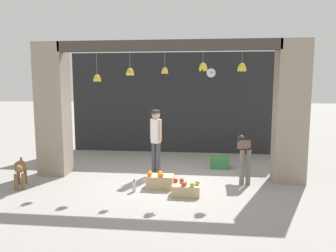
{
  "coord_description": "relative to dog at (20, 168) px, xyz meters",
  "views": [
    {
      "loc": [
        0.88,
        -7.47,
        2.31
      ],
      "look_at": [
        0.0,
        0.48,
        1.24
      ],
      "focal_mm": 35.0,
      "sensor_mm": 36.0,
      "label": 1
    }
  ],
  "objects": [
    {
      "name": "water_bottle",
      "position": [
        2.56,
        -0.02,
        -0.31
      ],
      "size": [
        0.08,
        0.08,
        0.26
      ],
      "color": "silver",
      "rests_on": "ground_plane"
    },
    {
      "name": "dog",
      "position": [
        0.0,
        0.0,
        0.0
      ],
      "size": [
        0.49,
        0.84,
        0.64
      ],
      "rotation": [
        0.0,
        0.0,
        -1.14
      ],
      "color": "brown",
      "rests_on": "ground_plane"
    },
    {
      "name": "fruit_crate_oranges",
      "position": [
        3.07,
        0.32,
        -0.28
      ],
      "size": [
        0.58,
        0.37,
        0.37
      ],
      "color": "tan",
      "rests_on": "ground_plane"
    },
    {
      "name": "produce_box_green",
      "position": [
        4.46,
        2.16,
        -0.27
      ],
      "size": [
        0.49,
        0.38,
        0.31
      ],
      "primitive_type": "cube",
      "color": "#387A42",
      "rests_on": "ground_plane"
    },
    {
      "name": "fruit_crate_apples",
      "position": [
        3.67,
        -0.12,
        -0.3
      ],
      "size": [
        0.56,
        0.37,
        0.32
      ],
      "color": "tan",
      "rests_on": "ground_plane"
    },
    {
      "name": "shop_back_wall",
      "position": [
        3.14,
        4.09,
        1.2
      ],
      "size": [
        7.02,
        0.12,
        3.26
      ],
      "primitive_type": "cube",
      "color": "#232326",
      "rests_on": "ground_plane"
    },
    {
      "name": "shop_pillar_right",
      "position": [
        6.0,
        1.15,
        1.2
      ],
      "size": [
        0.7,
        0.6,
        3.26
      ],
      "primitive_type": "cube",
      "color": "gray",
      "rests_on": "ground_plane"
    },
    {
      "name": "shop_pillar_left",
      "position": [
        0.28,
        1.15,
        1.2
      ],
      "size": [
        0.7,
        0.6,
        3.26
      ],
      "primitive_type": "cube",
      "color": "gray",
      "rests_on": "ground_plane"
    },
    {
      "name": "worker_stooping",
      "position": [
        4.95,
        0.95,
        0.26
      ],
      "size": [
        0.26,
        0.79,
        1.04
      ],
      "rotation": [
        0.0,
        0.0,
        0.05
      ],
      "color": "#6B665B",
      "rests_on": "ground_plane"
    },
    {
      "name": "ground_plane",
      "position": [
        3.14,
        0.85,
        -0.43
      ],
      "size": [
        60.0,
        60.0,
        0.0
      ],
      "primitive_type": "plane",
      "color": "gray"
    },
    {
      "name": "wall_clock",
      "position": [
        4.22,
        4.02,
        2.17
      ],
      "size": [
        0.3,
        0.03,
        0.3
      ],
      "color": "black"
    },
    {
      "name": "storefront_awning",
      "position": [
        3.15,
        0.97,
        2.67
      ],
      "size": [
        5.12,
        0.31,
        0.96
      ],
      "color": "#3D3833"
    },
    {
      "name": "shopkeeper",
      "position": [
        2.83,
        1.37,
        0.53
      ],
      "size": [
        0.31,
        0.3,
        1.63
      ],
      "rotation": [
        0.0,
        0.0,
        2.67
      ],
      "color": "#424247",
      "rests_on": "ground_plane"
    }
  ]
}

